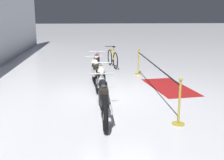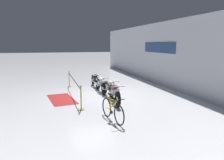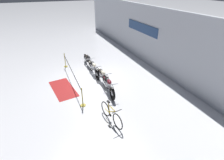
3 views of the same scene
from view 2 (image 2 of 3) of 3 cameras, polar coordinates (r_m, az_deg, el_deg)
ground_plane at (r=12.13m, az=-5.04°, el=-3.80°), size 120.00×120.00×0.00m
back_wall at (r=13.77m, az=16.34°, el=6.29°), size 28.00×0.29×4.20m
motorcycle_black_0 at (r=14.12m, az=-4.36°, el=0.01°), size 2.28×0.62×0.91m
motorcycle_cream_1 at (r=12.71m, az=-3.08°, el=-1.06°), size 2.39×0.62×0.93m
motorcycle_cream_2 at (r=11.46m, az=-0.83°, el=-2.14°), size 2.20×0.62×0.94m
motorcycle_maroon_3 at (r=10.31m, az=0.63°, el=-3.48°), size 2.23×0.62×0.95m
bicycle at (r=7.99m, az=0.11°, el=-7.90°), size 1.74×0.49×0.97m
stanchion_far_left at (r=12.92m, az=-10.52°, el=-0.13°), size 5.25×0.28×1.05m
stanchion_mid_left at (r=9.36m, az=-8.07°, el=-5.61°), size 0.28×0.28×1.05m
floor_banner at (r=11.37m, az=-13.04°, el=-4.89°), size 2.63×1.48×0.01m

